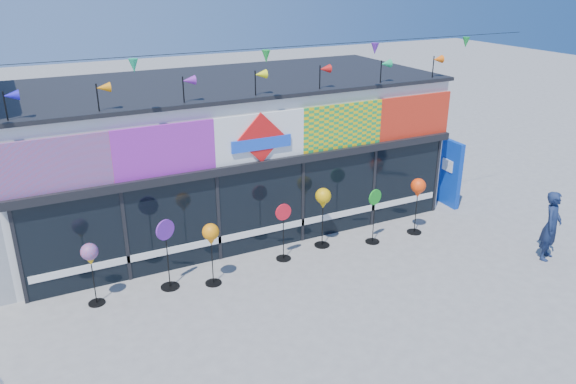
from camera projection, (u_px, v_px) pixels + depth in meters
ground at (327, 314)px, 12.18m from camera, size 80.00×80.00×0.00m
kite_shop at (226, 151)px, 16.37m from camera, size 16.00×5.70×5.31m
blue_sign at (449, 173)px, 17.55m from camera, size 0.22×1.05×2.09m
spinner_0 at (90, 256)px, 12.12m from camera, size 0.38×0.38×1.49m
spinner_1 at (167, 252)px, 12.86m from camera, size 0.47×0.44×1.74m
spinner_2 at (211, 236)px, 12.90m from camera, size 0.39×0.39×1.56m
spinner_3 at (283, 230)px, 14.20m from camera, size 0.43×0.39×1.54m
spinner_4 at (323, 200)px, 14.71m from camera, size 0.42×0.42×1.66m
spinner_5 at (374, 215)px, 15.10m from camera, size 0.43×0.39×1.55m
spinner_6 at (418, 190)px, 15.48m from camera, size 0.41×0.41×1.63m
adult_man at (551, 226)px, 14.22m from camera, size 0.79×0.69×1.83m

